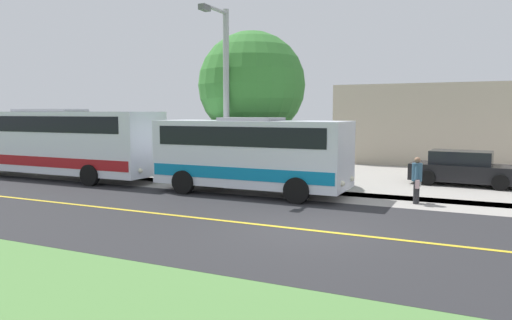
{
  "coord_description": "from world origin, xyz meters",
  "views": [
    {
      "loc": [
        11.67,
        4.02,
        3.1
      ],
      "look_at": [
        -3.5,
        -3.03,
        1.4
      ],
      "focal_mm": 33.39,
      "sensor_mm": 36.0,
      "label": 1
    }
  ],
  "objects": [
    {
      "name": "road_surface",
      "position": [
        0.0,
        0.0,
        0.0
      ],
      "size": [
        8.0,
        100.0,
        0.01
      ],
      "primitive_type": "cube",
      "color": "#28282B",
      "rests_on": "ground"
    },
    {
      "name": "transit_bus_rear",
      "position": [
        -4.54,
        -14.16,
        1.77
      ],
      "size": [
        2.73,
        11.55,
        3.22
      ],
      "color": "silver",
      "rests_on": "ground"
    },
    {
      "name": "parking_lot_surface",
      "position": [
        -12.4,
        3.0,
        0.0
      ],
      "size": [
        14.0,
        36.0,
        0.01
      ],
      "primitive_type": "cube",
      "color": "#9E9991",
      "rests_on": "ground"
    },
    {
      "name": "parked_car_near",
      "position": [
        -10.21,
        3.6,
        0.69
      ],
      "size": [
        2.27,
        4.53,
        1.45
      ],
      "color": "black",
      "rests_on": "ground"
    },
    {
      "name": "pedestrian_with_bags",
      "position": [
        -5.04,
        2.26,
        0.84
      ],
      "size": [
        0.72,
        0.34,
        1.58
      ],
      "color": "#262628",
      "rests_on": "ground"
    },
    {
      "name": "shuttle_bus_front",
      "position": [
        -4.51,
        -3.69,
        1.59
      ],
      "size": [
        2.68,
        7.45,
        2.89
      ],
      "color": "silver",
      "rests_on": "ground"
    },
    {
      "name": "commercial_building",
      "position": [
        -21.4,
        5.3,
        2.35
      ],
      "size": [
        10.0,
        18.43,
        4.7
      ],
      "primitive_type": "cube",
      "color": "#B7A893",
      "rests_on": "ground"
    },
    {
      "name": "sidewalk",
      "position": [
        -5.2,
        0.0,
        0.0
      ],
      "size": [
        2.4,
        100.0,
        0.01
      ],
      "primitive_type": "cube",
      "color": "#9E9991",
      "rests_on": "ground"
    },
    {
      "name": "tree_curbside",
      "position": [
        -7.4,
        -5.04,
        4.25
      ],
      "size": [
        4.69,
        4.69,
        6.6
      ],
      "color": "#4C3826",
      "rests_on": "ground"
    },
    {
      "name": "road_centre_line",
      "position": [
        0.0,
        0.0,
        0.01
      ],
      "size": [
        0.16,
        100.0,
        0.0
      ],
      "primitive_type": "cube",
      "color": "gold",
      "rests_on": "ground"
    },
    {
      "name": "ground_plane",
      "position": [
        0.0,
        0.0,
        0.0
      ],
      "size": [
        120.0,
        120.0,
        0.0
      ],
      "primitive_type": "plane",
      "color": "#548442"
    },
    {
      "name": "street_light_pole",
      "position": [
        -4.86,
        -5.02,
        3.93
      ],
      "size": [
        1.97,
        0.24,
        7.06
      ],
      "color": "#9E9EA3",
      "rests_on": "ground"
    }
  ]
}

